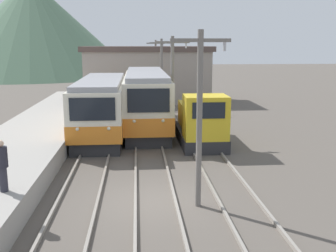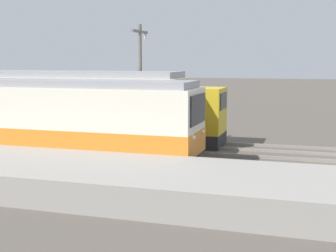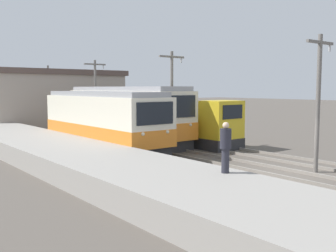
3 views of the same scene
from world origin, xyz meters
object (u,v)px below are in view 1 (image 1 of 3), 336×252
object	(u,v)px
commuter_train_left	(102,109)
catenary_mast_distant	(156,65)
shunting_locomotive	(200,123)
catenary_mast_near	(200,113)
person_on_platform	(2,164)
catenary_mast_far	(162,72)
commuter_train_center	(146,102)
catenary_mast_mid	(173,83)

from	to	relation	value
commuter_train_left	catenary_mast_distant	distance (m)	19.79
shunting_locomotive	catenary_mast_distant	xyz separation A→B (m)	(-1.49, 21.80, 2.16)
catenary_mast_near	person_on_platform	xyz separation A→B (m)	(-6.46, -0.51, -1.49)
commuter_train_left	catenary_mast_near	xyz separation A→B (m)	(4.31, -11.51, 1.70)
catenary_mast_distant	catenary_mast_far	bearing A→B (deg)	-90.00
commuter_train_center	catenary_mast_mid	bearing A→B (deg)	-64.44
commuter_train_left	catenary_mast_mid	size ratio (longest dim) A/B	1.73
catenary_mast_far	person_on_platform	size ratio (longest dim) A/B	3.57
catenary_mast_mid	catenary_mast_distant	bearing A→B (deg)	90.00
commuter_train_left	catenary_mast_distant	xyz separation A→B (m)	(4.31, 19.24, 1.70)
catenary_mast_distant	catenary_mast_near	bearing A→B (deg)	-90.00
catenary_mast_mid	person_on_platform	size ratio (longest dim) A/B	3.57
commuter_train_left	catenary_mast_distant	world-z (taller)	catenary_mast_distant
catenary_mast_distant	shunting_locomotive	bearing A→B (deg)	-86.09
commuter_train_left	catenary_mast_near	bearing A→B (deg)	-69.48
shunting_locomotive	catenary_mast_distant	world-z (taller)	catenary_mast_distant
commuter_train_center	catenary_mast_mid	xyz separation A→B (m)	(1.51, -3.15, 1.58)
catenary_mast_mid	catenary_mast_far	xyz separation A→B (m)	(0.00, 10.25, 0.00)
commuter_train_center	person_on_platform	world-z (taller)	commuter_train_center
catenary_mast_near	catenary_mast_mid	size ratio (longest dim) A/B	1.00
commuter_train_center	shunting_locomotive	size ratio (longest dim) A/B	2.00
catenary_mast_mid	catenary_mast_distant	world-z (taller)	same
shunting_locomotive	catenary_mast_near	world-z (taller)	catenary_mast_near
commuter_train_left	commuter_train_center	bearing A→B (deg)	34.05
shunting_locomotive	person_on_platform	size ratio (longest dim) A/B	3.42
commuter_train_left	person_on_platform	distance (m)	12.21
catenary_mast_mid	shunting_locomotive	bearing A→B (deg)	-41.06
commuter_train_left	person_on_platform	bearing A→B (deg)	-100.17
commuter_train_center	catenary_mast_near	size ratio (longest dim) A/B	1.91
commuter_train_left	catenary_mast_mid	bearing A→B (deg)	-16.32
catenary_mast_far	shunting_locomotive	bearing A→B (deg)	-82.64
catenary_mast_near	commuter_train_left	bearing A→B (deg)	110.52
shunting_locomotive	catenary_mast_far	distance (m)	11.84
commuter_train_left	catenary_mast_distant	bearing A→B (deg)	77.38
commuter_train_left	catenary_mast_near	world-z (taller)	catenary_mast_near
shunting_locomotive	commuter_train_left	bearing A→B (deg)	156.17
catenary_mast_distant	person_on_platform	bearing A→B (deg)	-101.68
commuter_train_center	commuter_train_left	bearing A→B (deg)	-145.95
commuter_train_left	catenary_mast_far	distance (m)	10.11
commuter_train_center	catenary_mast_far	bearing A→B (deg)	78.00
commuter_train_left	catenary_mast_far	xyz separation A→B (m)	(4.31, 8.99, 1.70)
catenary_mast_near	person_on_platform	world-z (taller)	catenary_mast_near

